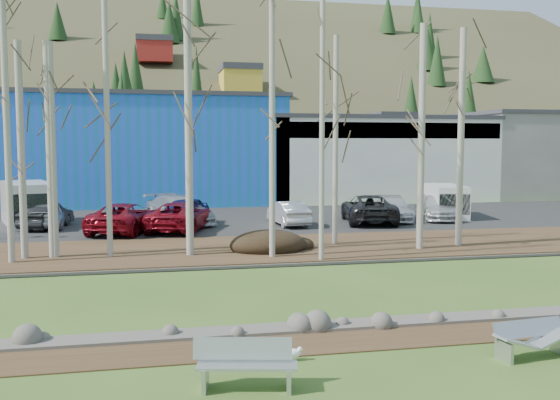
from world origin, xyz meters
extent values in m
plane|color=#33521B|center=(0.00, 0.00, 0.00)|extent=(200.00, 200.00, 0.00)
cube|color=#382616|center=(0.00, 2.10, 0.01)|extent=(80.00, 1.80, 0.03)
cube|color=#382616|center=(0.00, 14.50, 0.07)|extent=(80.00, 7.00, 0.15)
cube|color=black|center=(0.00, 25.00, 0.07)|extent=(80.00, 14.00, 0.14)
cube|color=#1360B1|center=(-6.00, 39.00, 4.00)|extent=(20.00, 12.00, 8.00)
cube|color=#333338|center=(-6.00, 39.00, 8.15)|extent=(20.40, 12.24, 0.30)
cube|color=beige|center=(12.00, 39.00, 3.25)|extent=(18.00, 12.00, 6.50)
cube|color=#333338|center=(12.00, 39.00, 6.65)|extent=(18.36, 12.24, 0.30)
cube|color=navy|center=(12.00, 33.10, 5.60)|extent=(17.64, 0.20, 1.20)
cube|color=slate|center=(28.00, 39.00, 3.50)|extent=(14.00, 12.00, 7.00)
cube|color=#333338|center=(28.00, 39.00, 7.15)|extent=(14.28, 12.24, 0.30)
cube|color=#ADB1B2|center=(-5.06, -0.17, 0.22)|extent=(0.20, 0.56, 0.45)
cube|color=#ADB1B2|center=(-3.57, -0.48, 0.22)|extent=(0.20, 0.56, 0.45)
cube|color=#ADB1B2|center=(-4.36, -0.11, 0.71)|extent=(1.82, 0.50, 0.41)
cube|color=#ADB1B2|center=(-4.32, -0.32, 0.46)|extent=(1.90, 0.88, 0.05)
cube|color=#ADB1B2|center=(1.12, 0.08, 0.21)|extent=(0.14, 0.53, 0.42)
cube|color=#ADB1B2|center=(2.54, 0.25, 0.21)|extent=(0.14, 0.53, 0.42)
cube|color=#ADB1B2|center=(1.86, 0.37, 0.57)|extent=(1.73, 0.39, 0.37)
cube|color=#A6A9AC|center=(1.41, 0.12, 0.38)|extent=(0.88, 0.57, 0.31)
cube|color=#A6A9AC|center=(2.26, 0.22, 0.38)|extent=(0.88, 0.57, 0.31)
cylinder|color=gold|center=(-3.18, 0.99, 0.05)|extent=(0.01, 0.01, 0.10)
cylinder|color=gold|center=(-3.18, 1.04, 0.05)|extent=(0.01, 0.01, 0.10)
ellipsoid|color=white|center=(-3.15, 1.01, 0.16)|extent=(0.34, 0.19, 0.19)
cube|color=gray|center=(-3.15, 1.01, 0.19)|extent=(0.23, 0.14, 0.02)
sphere|color=white|center=(-3.00, 0.99, 0.24)|extent=(0.11, 0.11, 0.11)
cone|color=gold|center=(-2.94, 0.97, 0.24)|extent=(0.06, 0.04, 0.03)
ellipsoid|color=black|center=(-1.27, 13.72, 0.46)|extent=(3.18, 2.25, 0.62)
cylinder|color=#ADA69D|center=(-11.05, 13.08, 5.23)|extent=(0.24, 0.24, 10.16)
cylinder|color=#ADA69D|center=(-7.55, 13.56, 5.17)|extent=(0.22, 0.22, 10.04)
cylinder|color=#ADA69D|center=(-9.72, 13.92, 4.27)|extent=(0.27, 0.27, 8.24)
cylinder|color=#ADA69D|center=(-1.37, 12.28, 5.59)|extent=(0.23, 0.23, 10.88)
cylinder|color=#ADA69D|center=(-4.48, 13.34, 5.26)|extent=(0.30, 0.30, 10.21)
cylinder|color=#ADA69D|center=(1.97, 14.94, 4.67)|extent=(0.23, 0.23, 9.04)
cylinder|color=#ADA69D|center=(0.34, 11.30, 5.10)|extent=(0.19, 0.19, 9.90)
cylinder|color=#ADA69D|center=(7.12, 13.43, 4.79)|extent=(0.28, 0.28, 9.28)
cylinder|color=#ADA69D|center=(5.06, 12.91, 4.79)|extent=(0.28, 0.28, 9.28)
cylinder|color=#ADA69D|center=(-10.75, 13.92, 4.27)|extent=(0.27, 0.27, 8.24)
cylinder|color=#ADA69D|center=(-9.62, 13.92, 4.27)|extent=(0.27, 0.27, 8.24)
imported|color=silver|center=(-11.26, 23.22, 0.87)|extent=(1.77, 4.33, 1.47)
imported|color=black|center=(-11.33, 22.94, 0.79)|extent=(2.43, 4.16, 1.30)
imported|color=maroon|center=(-4.52, 20.50, 0.88)|extent=(4.01, 5.81, 1.47)
imported|color=#A0A4A7|center=(-4.44, 23.28, 0.93)|extent=(4.24, 5.90, 1.59)
imported|color=#1A1952|center=(-4.22, 22.39, 0.90)|extent=(3.39, 4.83, 1.53)
imported|color=silver|center=(1.35, 21.62, 0.80)|extent=(1.72, 4.11, 1.32)
imported|color=black|center=(5.98, 21.73, 0.93)|extent=(3.65, 6.06, 1.57)
imported|color=#B8B8BA|center=(7.73, 22.47, 0.82)|extent=(2.98, 5.02, 1.36)
imported|color=maroon|center=(-7.24, 20.50, 0.88)|extent=(4.01, 5.81, 1.47)
imported|color=#B8B8BA|center=(10.47, 22.47, 0.82)|extent=(2.98, 5.02, 1.36)
cube|color=white|center=(11.48, 23.46, 1.11)|extent=(2.74, 4.72, 1.94)
cube|color=black|center=(11.10, 21.74, 1.11)|extent=(1.91, 1.27, 1.20)
cube|color=silver|center=(-12.54, 24.66, 1.30)|extent=(3.73, 5.74, 2.33)
cube|color=black|center=(-11.90, 22.65, 1.30)|extent=(2.34, 1.70, 1.44)
camera|label=1|loc=(-5.99, -11.26, 4.45)|focal=40.00mm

